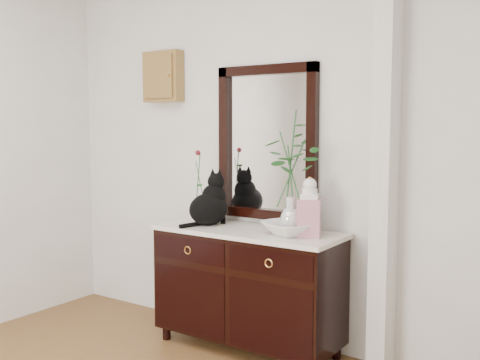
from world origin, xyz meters
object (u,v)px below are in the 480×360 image
Objects in this scene: cat at (209,199)px; ginger_jar at (309,206)px; sideboard at (248,282)px; lotus_bowl at (290,228)px.

ginger_jar is at bearing 13.57° from cat.
sideboard is 3.50× the size of cat.
cat is at bearing -178.24° from sideboard.
ginger_jar is at bearing 1.64° from sideboard.
lotus_bowl is (0.67, 0.01, -0.15)m from cat.
cat is 0.68m from lotus_bowl.
sideboard is at bearing -178.36° from ginger_jar.
lotus_bowl is at bearing -172.00° from ginger_jar.
ginger_jar reaches higher than cat.
cat is 0.97× the size of ginger_jar.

